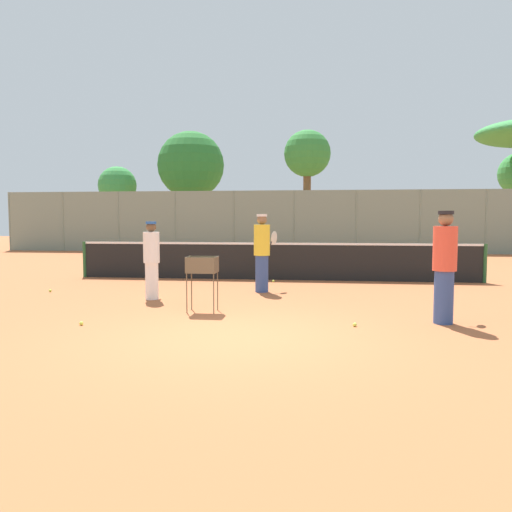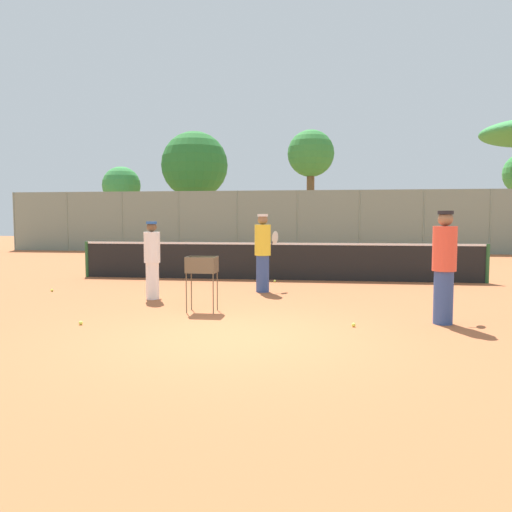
# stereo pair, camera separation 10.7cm
# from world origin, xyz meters

# --- Properties ---
(ground_plane) EXTENTS (80.00, 80.00, 0.00)m
(ground_plane) POSITION_xyz_m (0.00, 0.00, 0.00)
(ground_plane) COLOR #B26038
(tennis_net) EXTENTS (11.60, 0.10, 1.07)m
(tennis_net) POSITION_xyz_m (0.00, 6.97, 0.56)
(tennis_net) COLOR #26592D
(tennis_net) RESTS_ON ground_plane
(back_fence) EXTENTS (31.63, 0.08, 3.22)m
(back_fence) POSITION_xyz_m (-0.00, 18.63, 1.61)
(back_fence) COLOR gray
(back_fence) RESTS_ON ground_plane
(tree_0) EXTENTS (2.60, 2.60, 6.70)m
(tree_0) POSITION_xyz_m (0.61, 21.11, 5.26)
(tree_0) COLOR brown
(tree_0) RESTS_ON ground_plane
(tree_3) EXTENTS (2.42, 2.42, 5.09)m
(tree_3) POSITION_xyz_m (-11.51, 23.55, 3.76)
(tree_3) COLOR brown
(tree_3) RESTS_ON ground_plane
(tree_4) EXTENTS (4.15, 4.15, 7.19)m
(tree_4) POSITION_xyz_m (-6.68, 23.52, 5.08)
(tree_4) COLOR brown
(tree_4) RESTS_ON ground_plane
(player_white_outfit) EXTENTS (0.57, 0.87, 1.88)m
(player_white_outfit) POSITION_xyz_m (3.30, 1.35, 0.98)
(player_white_outfit) COLOR #334C8C
(player_white_outfit) RESTS_ON ground_plane
(player_red_cap) EXTENTS (0.54, 0.88, 1.86)m
(player_red_cap) POSITION_xyz_m (-0.11, 4.58, 0.97)
(player_red_cap) COLOR #334C8C
(player_red_cap) RESTS_ON ground_plane
(player_yellow_shirt) EXTENTS (0.35, 0.90, 1.69)m
(player_yellow_shirt) POSITION_xyz_m (-2.37, 3.20, 0.88)
(player_yellow_shirt) COLOR white
(player_yellow_shirt) RESTS_ON ground_plane
(ball_cart) EXTENTS (0.56, 0.41, 1.04)m
(ball_cart) POSITION_xyz_m (-0.94, 1.90, 0.81)
(ball_cart) COLOR brown
(ball_cart) RESTS_ON ground_plane
(tennis_ball_0) EXTENTS (0.07, 0.07, 0.07)m
(tennis_ball_0) POSITION_xyz_m (1.81, 0.91, 0.03)
(tennis_ball_0) COLOR #D1E54C
(tennis_ball_0) RESTS_ON ground_plane
(tennis_ball_1) EXTENTS (0.07, 0.07, 0.07)m
(tennis_ball_1) POSITION_xyz_m (-2.65, 0.46, 0.03)
(tennis_ball_1) COLOR #D1E54C
(tennis_ball_1) RESTS_ON ground_plane
(tennis_ball_2) EXTENTS (0.07, 0.07, 0.07)m
(tennis_ball_2) POSITION_xyz_m (-5.15, 3.94, 0.03)
(tennis_ball_2) COLOR #D1E54C
(tennis_ball_2) RESTS_ON ground_plane
(tennis_ball_3) EXTENTS (0.07, 0.07, 0.07)m
(tennis_ball_3) POSITION_xyz_m (0.00, 6.43, 0.03)
(tennis_ball_3) COLOR #D1E54C
(tennis_ball_3) RESTS_ON ground_plane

